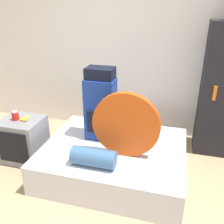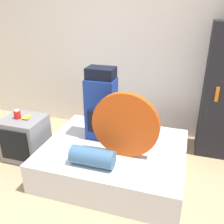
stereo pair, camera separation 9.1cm
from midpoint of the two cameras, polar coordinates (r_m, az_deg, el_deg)
The scene contains 9 objects.
ground_plane at distance 2.73m, azimuth -7.45°, elevation -23.02°, with size 16.00×16.00×0.00m, color tan.
wall_back at distance 3.90m, azimuth 4.44°, elevation 13.70°, with size 8.00×0.05×2.60m.
bed at distance 3.17m, azimuth 1.33°, elevation -10.66°, with size 1.70×1.38×0.38m.
backpack at distance 3.08m, azimuth -1.67°, elevation 1.59°, with size 0.36×0.29×0.91m.
tent_bag at distance 2.73m, azimuth 4.01°, elevation -3.06°, with size 0.76×0.07×0.76m.
sleeping_roll at distance 2.70m, azimuth -3.53°, elevation -10.24°, with size 0.48×0.20×0.20m.
television at distance 3.59m, azimuth -18.48°, elevation -5.66°, with size 0.52×0.49×0.59m.
canister at distance 3.46m, azimuth -20.14°, elevation -0.52°, with size 0.09×0.09×0.12m.
banana_bunch at distance 3.44m, azimuth -18.09°, elevation -1.07°, with size 0.12×0.15×0.04m.
Camera 2 is at (0.91, -1.65, 1.99)m, focal length 40.00 mm.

